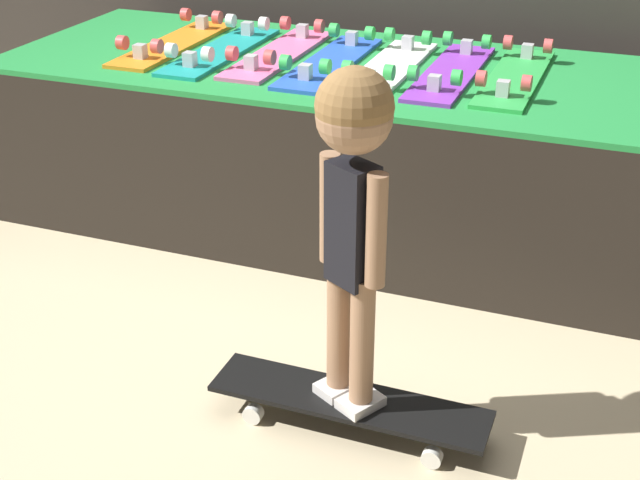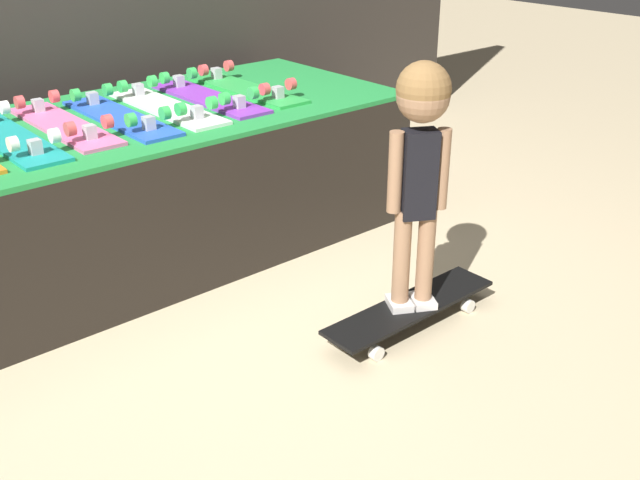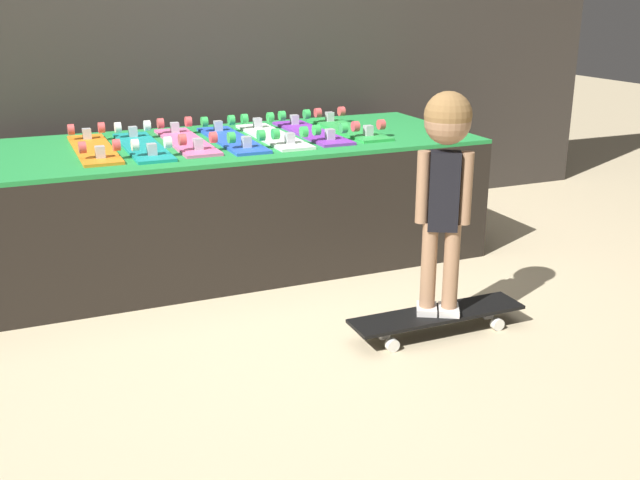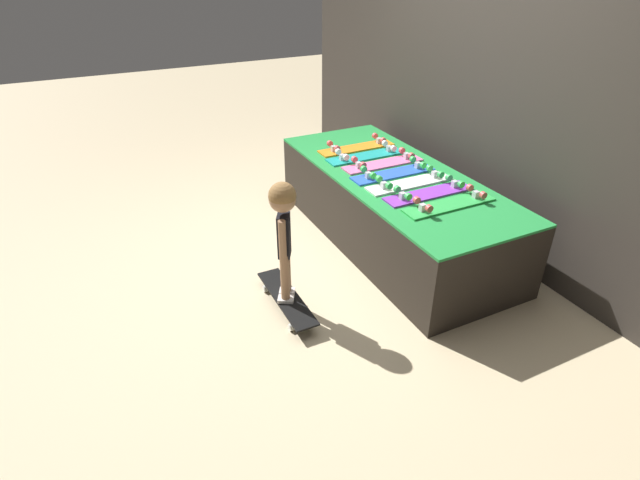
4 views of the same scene
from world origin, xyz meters
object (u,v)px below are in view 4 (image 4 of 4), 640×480
at_px(skateboard_blue_on_rack, 393,173).
at_px(skateboard_on_floor, 287,299).
at_px(skateboard_orange_on_rack, 357,147).
at_px(skateboard_white_on_rack, 410,182).
at_px(skateboard_pink_on_rack, 383,163).
at_px(skateboard_purple_on_rack, 429,192).
at_px(skateboard_green_on_rack, 449,203).
at_px(child, 283,220).
at_px(skateboard_teal_on_rack, 366,155).

bearing_deg(skateboard_blue_on_rack, skateboard_on_floor, -67.42).
distance_m(skateboard_orange_on_rack, skateboard_white_on_rack, 0.88).
xyz_separation_m(skateboard_pink_on_rack, skateboard_purple_on_rack, (0.66, -0.01, 0.00)).
bearing_deg(skateboard_green_on_rack, skateboard_on_floor, -97.83).
xyz_separation_m(skateboard_purple_on_rack, child, (0.05, -1.21, 0.07)).
bearing_deg(skateboard_white_on_rack, skateboard_pink_on_rack, 176.11).
distance_m(skateboard_blue_on_rack, skateboard_white_on_rack, 0.22).
relative_size(skateboard_blue_on_rack, skateboard_on_floor, 0.99).
height_order(skateboard_on_floor, child, child).
bearing_deg(skateboard_purple_on_rack, skateboard_green_on_rack, 5.11).
xyz_separation_m(skateboard_blue_on_rack, skateboard_on_floor, (0.49, -1.18, -0.57)).
relative_size(skateboard_blue_on_rack, skateboard_white_on_rack, 1.00).
xyz_separation_m(skateboard_teal_on_rack, child, (0.93, -1.18, 0.07)).
relative_size(skateboard_teal_on_rack, skateboard_blue_on_rack, 1.00).
bearing_deg(skateboard_green_on_rack, skateboard_purple_on_rack, -174.89).
height_order(skateboard_orange_on_rack, skateboard_blue_on_rack, same).
distance_m(skateboard_pink_on_rack, child, 1.42).
relative_size(skateboard_pink_on_rack, child, 0.83).
relative_size(skateboard_purple_on_rack, skateboard_green_on_rack, 1.00).
height_order(skateboard_purple_on_rack, skateboard_on_floor, skateboard_purple_on_rack).
height_order(skateboard_blue_on_rack, skateboard_on_floor, skateboard_blue_on_rack).
distance_m(skateboard_pink_on_rack, skateboard_white_on_rack, 0.44).
distance_m(skateboard_pink_on_rack, skateboard_blue_on_rack, 0.22).
relative_size(skateboard_green_on_rack, skateboard_on_floor, 0.99).
xyz_separation_m(skateboard_teal_on_rack, skateboard_purple_on_rack, (0.88, 0.03, 0.00)).
bearing_deg(skateboard_on_floor, child, 63.43).
relative_size(skateboard_white_on_rack, skateboard_purple_on_rack, 1.00).
xyz_separation_m(skateboard_teal_on_rack, skateboard_green_on_rack, (1.10, 0.05, 0.00)).
bearing_deg(skateboard_orange_on_rack, skateboard_on_floor, -46.44).
distance_m(skateboard_pink_on_rack, skateboard_green_on_rack, 0.88).
relative_size(skateboard_green_on_rack, child, 0.83).
distance_m(skateboard_purple_on_rack, skateboard_green_on_rack, 0.22).
xyz_separation_m(skateboard_orange_on_rack, skateboard_blue_on_rack, (0.66, -0.03, 0.00)).
bearing_deg(skateboard_purple_on_rack, child, -87.59).
bearing_deg(skateboard_teal_on_rack, skateboard_blue_on_rack, 0.06).
bearing_deg(skateboard_green_on_rack, skateboard_blue_on_rack, -175.69).
relative_size(skateboard_white_on_rack, child, 0.83).
bearing_deg(child, skateboard_orange_on_rack, 162.77).
bearing_deg(skateboard_blue_on_rack, skateboard_green_on_rack, 4.31).
relative_size(skateboard_purple_on_rack, skateboard_on_floor, 0.99).
bearing_deg(skateboard_teal_on_rack, skateboard_pink_on_rack, 10.17).
bearing_deg(child, skateboard_teal_on_rack, 157.48).
height_order(skateboard_teal_on_rack, child, child).
bearing_deg(skateboard_blue_on_rack, skateboard_orange_on_rack, 177.40).
bearing_deg(skateboard_pink_on_rack, skateboard_orange_on_rack, -178.82).
bearing_deg(skateboard_on_floor, skateboard_pink_on_rack, 120.24).
relative_size(skateboard_on_floor, child, 0.84).
distance_m(skateboard_orange_on_rack, skateboard_teal_on_rack, 0.22).
height_order(skateboard_orange_on_rack, skateboard_purple_on_rack, same).
relative_size(skateboard_orange_on_rack, skateboard_on_floor, 0.99).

